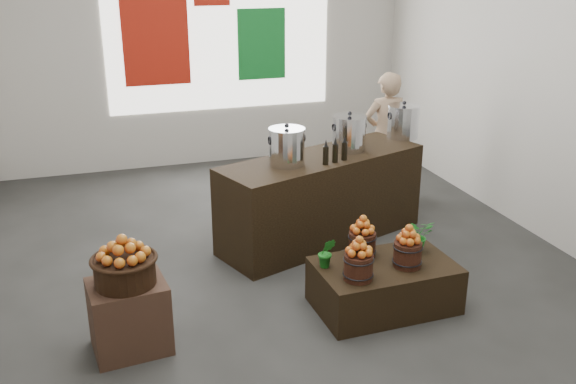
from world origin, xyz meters
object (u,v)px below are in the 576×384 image
object	(u,v)px
crate	(129,316)
stock_pot_center	(349,134)
wicker_basket	(125,271)
stock_pot_left	(287,148)
counter	(322,198)
stock_pot_right	(403,122)
display_table	(384,285)
shopper	(385,134)

from	to	relation	value
crate	stock_pot_center	bearing A→B (deg)	32.97
crate	stock_pot_center	world-z (taller)	stock_pot_center
wicker_basket	stock_pot_left	xyz separation A→B (m)	(1.71, 1.34, 0.44)
counter	stock_pot_center	xyz separation A→B (m)	(0.34, 0.12, 0.65)
counter	stock_pot_left	distance (m)	0.80
stock_pot_right	stock_pot_center	bearing A→B (deg)	-160.29
stock_pot_left	counter	bearing A→B (deg)	19.71
display_table	stock_pot_center	xyz separation A→B (m)	(0.33, 1.64, 0.91)
display_table	stock_pot_left	distance (m)	1.70
crate	counter	distance (m)	2.62
wicker_basket	shopper	size ratio (longest dim) A/B	0.29
display_table	counter	world-z (taller)	counter
display_table	stock_pot_right	xyz separation A→B (m)	(1.11, 1.92, 0.91)
stock_pot_left	shopper	size ratio (longest dim) A/B	0.23
counter	stock_pot_center	size ratio (longest dim) A/B	6.47
crate	shopper	xyz separation A→B (m)	(3.40, 2.58, 0.50)
stock_pot_center	shopper	size ratio (longest dim) A/B	0.23
wicker_basket	counter	size ratio (longest dim) A/B	0.20
counter	shopper	xyz separation A→B (m)	(1.25, 1.09, 0.32)
wicker_basket	stock_pot_center	bearing A→B (deg)	32.97
counter	stock_pot_center	distance (m)	0.74
stock_pot_left	stock_pot_center	xyz separation A→B (m)	(0.79, 0.28, 0.00)
wicker_basket	stock_pot_right	world-z (taller)	stock_pot_right
counter	display_table	bearing A→B (deg)	-109.04
display_table	stock_pot_left	bearing A→B (deg)	106.91
crate	stock_pot_right	world-z (taller)	stock_pot_right
shopper	stock_pot_right	bearing A→B (deg)	80.31
crate	display_table	size ratio (longest dim) A/B	0.48
stock_pot_left	shopper	xyz separation A→B (m)	(1.70, 1.24, -0.33)
stock_pot_left	stock_pot_right	distance (m)	1.67
stock_pot_center	display_table	bearing A→B (deg)	-101.28
counter	stock_pot_center	world-z (taller)	stock_pot_center
crate	shopper	distance (m)	4.30
display_table	stock_pot_center	world-z (taller)	stock_pot_center
crate	wicker_basket	size ratio (longest dim) A/B	1.25
crate	wicker_basket	bearing A→B (deg)	0.00
crate	stock_pot_left	size ratio (longest dim) A/B	1.62
wicker_basket	display_table	xyz separation A→B (m)	(2.17, -0.02, -0.47)
display_table	stock_pot_right	world-z (taller)	stock_pot_right
wicker_basket	shopper	bearing A→B (deg)	37.16
wicker_basket	shopper	world-z (taller)	shopper
wicker_basket	counter	xyz separation A→B (m)	(2.15, 1.49, -0.21)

